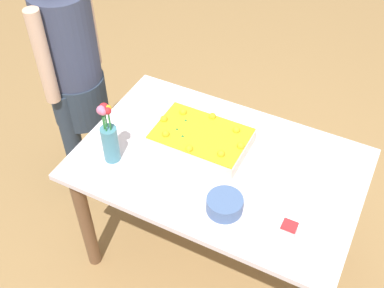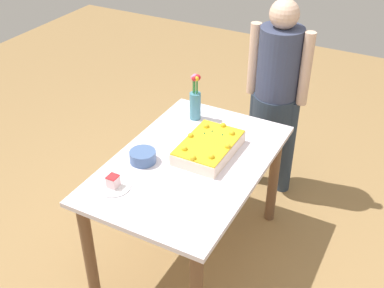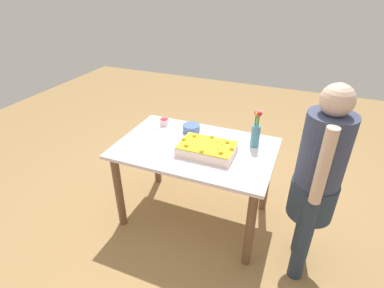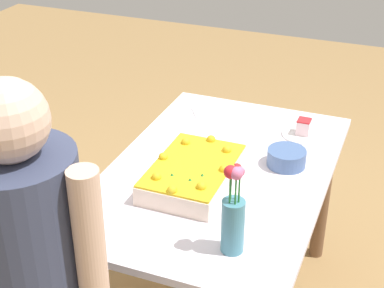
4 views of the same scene
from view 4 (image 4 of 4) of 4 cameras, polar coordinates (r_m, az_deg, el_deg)
dining_table at (r=2.41m, az=2.56°, el=-5.16°), size 1.31×0.85×0.76m
sheet_cake at (r=2.24m, az=0.09°, el=-2.83°), size 0.44×0.29×0.10m
serving_plate_with_slice at (r=2.63m, az=10.73°, el=1.26°), size 0.19×0.19×0.08m
cake_knife at (r=2.77m, az=0.48°, el=2.81°), size 0.17×0.12×0.00m
flower_vase at (r=1.85m, az=4.01°, el=-6.98°), size 0.07×0.07×0.32m
fruit_bowl at (r=2.38m, az=9.15°, el=-1.32°), size 0.16×0.16×0.07m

